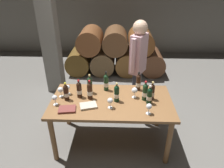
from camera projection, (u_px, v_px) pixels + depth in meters
ground_plane at (112, 140)px, 3.22m from camera, size 14.00×14.00×0.00m
cellar_back_wall at (117, 7)px, 6.23m from camera, size 10.00×0.24×2.80m
barrel_stack at (115, 52)px, 5.24m from camera, size 2.49×0.90×1.15m
stone_pillar at (49, 32)px, 4.04m from camera, size 0.32×0.32×2.60m
dining_table at (112, 106)px, 2.90m from camera, size 1.70×0.90×0.76m
wine_bottle_0 at (145, 92)px, 2.81m from camera, size 0.07×0.07×0.29m
wine_bottle_1 at (152, 92)px, 2.82m from camera, size 0.07×0.07×0.28m
wine_bottle_2 at (106, 82)px, 3.04m from camera, size 0.07×0.07×0.31m
wine_bottle_3 at (66, 92)px, 2.81m from camera, size 0.07×0.07×0.27m
wine_bottle_4 at (138, 82)px, 3.05m from camera, size 0.07×0.07×0.30m
wine_bottle_5 at (149, 96)px, 2.73m from camera, size 0.07×0.07×0.27m
wine_bottle_6 at (90, 91)px, 2.83m from camera, size 0.07×0.07×0.29m
wine_bottle_7 at (79, 90)px, 2.87m from camera, size 0.07×0.07×0.28m
wine_bottle_8 at (117, 93)px, 2.78m from camera, size 0.07×0.07×0.28m
wine_bottle_9 at (90, 85)px, 2.97m from camera, size 0.07×0.07×0.30m
wine_glass_0 at (68, 88)px, 2.95m from camera, size 0.07×0.07×0.15m
wine_glass_1 at (60, 90)px, 2.89m from camera, size 0.08×0.08×0.15m
wine_glass_2 at (134, 91)px, 2.87m from camera, size 0.09×0.09×0.16m
wine_glass_3 at (110, 101)px, 2.64m from camera, size 0.08×0.08×0.15m
wine_glass_4 at (149, 107)px, 2.53m from camera, size 0.07×0.07×0.15m
wine_glass_5 at (55, 98)px, 2.71m from camera, size 0.07×0.07×0.15m
tasting_notebook at (88, 106)px, 2.71m from camera, size 0.26×0.22×0.03m
leather_ledger at (67, 109)px, 2.64m from camera, size 0.24×0.19×0.03m
sommelier_presenting at (138, 61)px, 3.36m from camera, size 0.31×0.44×1.72m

